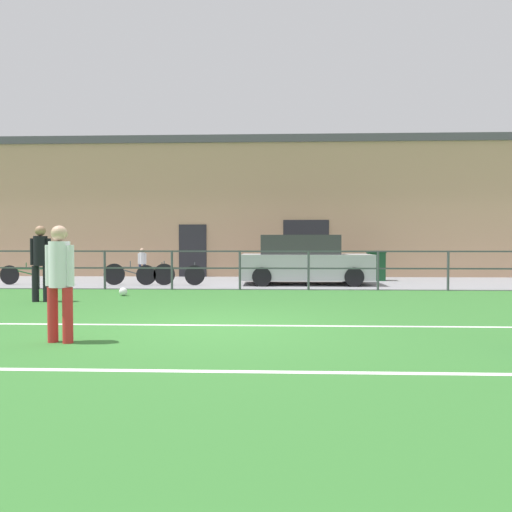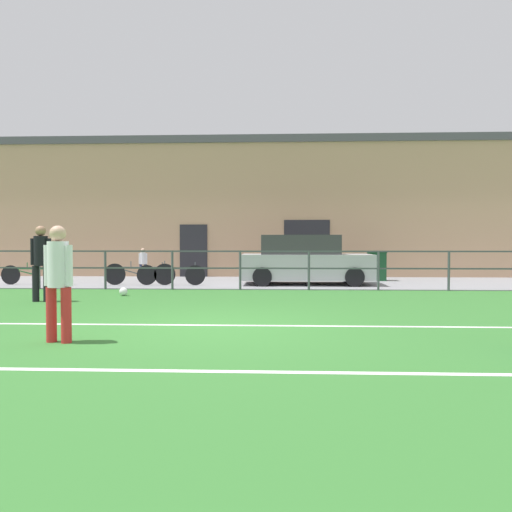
% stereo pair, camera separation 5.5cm
% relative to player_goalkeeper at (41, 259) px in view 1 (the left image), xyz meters
% --- Properties ---
extents(ground, '(60.00, 44.00, 0.04)m').
position_rel_player_goalkeeper_xyz_m(ground, '(4.45, -3.05, -1.03)').
color(ground, '#33702D').
extents(field_line_touchline, '(36.00, 0.11, 0.00)m').
position_rel_player_goalkeeper_xyz_m(field_line_touchline, '(4.45, -2.99, -1.01)').
color(field_line_touchline, white).
rests_on(field_line_touchline, ground).
extents(field_line_hash, '(36.00, 0.11, 0.00)m').
position_rel_player_goalkeeper_xyz_m(field_line_hash, '(4.45, -5.81, -1.01)').
color(field_line_hash, white).
rests_on(field_line_hash, ground).
extents(pavement_strip, '(48.00, 5.00, 0.02)m').
position_rel_player_goalkeeper_xyz_m(pavement_strip, '(4.45, 5.45, -1.00)').
color(pavement_strip, gray).
rests_on(pavement_strip, ground).
extents(perimeter_fence, '(36.07, 0.07, 1.15)m').
position_rel_player_goalkeeper_xyz_m(perimeter_fence, '(4.45, 2.95, -0.26)').
color(perimeter_fence, '#474C51').
rests_on(perimeter_fence, ground).
extents(clubhouse_facade, '(28.00, 2.56, 5.64)m').
position_rel_player_goalkeeper_xyz_m(clubhouse_facade, '(4.45, 9.14, 1.82)').
color(clubhouse_facade, tan).
rests_on(clubhouse_facade, ground).
extents(player_goalkeeper, '(0.49, 0.31, 1.77)m').
position_rel_player_goalkeeper_xyz_m(player_goalkeeper, '(0.00, 0.00, 0.00)').
color(player_goalkeeper, black).
rests_on(player_goalkeeper, ground).
extents(player_winger, '(0.44, 0.28, 1.62)m').
position_rel_player_goalkeeper_xyz_m(player_winger, '(2.49, -4.42, -0.09)').
color(player_winger, red).
rests_on(player_winger, ground).
extents(soccer_ball_spare, '(0.21, 0.21, 0.21)m').
position_rel_player_goalkeeper_xyz_m(soccer_ball_spare, '(1.52, 1.30, -0.90)').
color(soccer_ball_spare, white).
rests_on(soccer_ball_spare, ground).
extents(spectator_child, '(0.31, 0.20, 1.15)m').
position_rel_player_goalkeeper_xyz_m(spectator_child, '(0.48, 6.79, -0.34)').
color(spectator_child, '#232D4C').
rests_on(spectator_child, pavement_strip).
extents(parked_car_red, '(4.19, 1.86, 1.60)m').
position_rel_player_goalkeeper_xyz_m(parked_car_red, '(6.43, 4.69, -0.23)').
color(parked_car_red, '#B7B7BC').
rests_on(parked_car_red, pavement_strip).
extents(bicycle_parked_0, '(2.31, 0.04, 0.78)m').
position_rel_player_goalkeeper_xyz_m(bicycle_parked_0, '(1.12, 4.15, -0.63)').
color(bicycle_parked_0, black).
rests_on(bicycle_parked_0, pavement_strip).
extents(bicycle_parked_1, '(2.33, 0.04, 0.72)m').
position_rel_player_goalkeeper_xyz_m(bicycle_parked_1, '(-2.27, 4.15, -0.66)').
color(bicycle_parked_1, black).
rests_on(bicycle_parked_1, pavement_strip).
extents(bicycle_parked_2, '(2.21, 0.04, 0.74)m').
position_rel_player_goalkeeper_xyz_m(bicycle_parked_2, '(2.13, 4.15, -0.65)').
color(bicycle_parked_2, black).
rests_on(bicycle_parked_2, pavement_strip).
extents(trash_bin_0, '(0.62, 0.52, 1.07)m').
position_rel_player_goalkeeper_xyz_m(trash_bin_0, '(9.10, 6.24, -0.45)').
color(trash_bin_0, '#194C28').
rests_on(trash_bin_0, pavement_strip).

